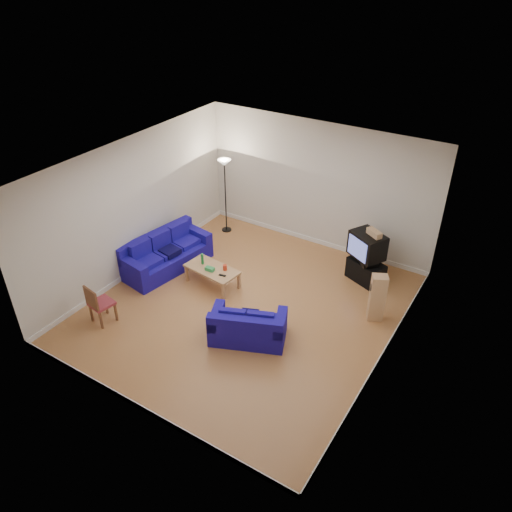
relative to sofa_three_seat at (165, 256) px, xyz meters
The scene contains 16 objects.
room 2.81m from the sofa_three_seat, ahead, with size 6.01×6.51×3.21m.
sofa_three_seat is the anchor object (origin of this frame).
sofa_loveseat 3.28m from the sofa_three_seat, 20.30° to the right, with size 1.66×1.31×0.73m.
coffee_table 1.40m from the sofa_three_seat, ahead, with size 1.29×0.76×0.45m.
bottle 1.14m from the sofa_three_seat, ahead, with size 0.06×0.06×0.26m, color #197233.
tissue_box 1.43m from the sofa_three_seat, ahead, with size 0.20×0.11×0.08m, color green.
red_canister 1.70m from the sofa_three_seat, ahead, with size 0.09×0.09×0.13m, color red.
remote 1.78m from the sofa_three_seat, ahead, with size 0.16×0.05×0.02m, color black.
tv_stand 4.72m from the sofa_three_seat, 24.88° to the left, with size 0.84×0.47×0.51m, color black.
av_receiver 4.73m from the sofa_three_seat, 24.16° to the left, with size 0.44×0.36×0.10m, color black.
television 4.72m from the sofa_three_seat, 25.64° to the left, with size 0.92×0.84×0.58m.
centre_speaker 4.88m from the sofa_three_seat, 24.97° to the left, with size 0.38×0.15×0.13m, color tan.
speaker_left 4.59m from the sofa_three_seat, 31.20° to the left, with size 0.24×0.31×0.98m.
speaker_right 5.03m from the sofa_three_seat, ahead, with size 0.39×0.36×1.06m.
floor_lamp 2.63m from the sofa_three_seat, 84.39° to the left, with size 0.35×0.35×2.02m.
dining_chair 2.31m from the sofa_three_seat, 83.86° to the right, with size 0.50×0.50×0.90m.
Camera 1 is at (4.63, -7.04, 6.66)m, focal length 35.00 mm.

